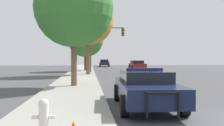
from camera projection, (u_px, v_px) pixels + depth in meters
The scene contains 9 objects.
sidewalk_left at pixel (57, 123), 7.28m from camera, with size 3.00×110.00×0.13m.
police_car at pixel (145, 87), 9.92m from camera, with size 2.15×5.25×1.39m.
fire_hydrant at pixel (44, 116), 5.86m from camera, with size 0.49×0.21×0.78m.
traffic_light at pixel (104, 40), 31.51m from camera, with size 3.88×0.35×5.12m.
car_background_distant at pixel (104, 63), 53.11m from camera, with size 2.06×4.54×1.37m.
car_background_oncoming at pixel (137, 65), 37.21m from camera, with size 2.00×4.45×1.36m.
tree_sidewalk_near at pixel (74, 8), 16.24m from camera, with size 4.62×4.62×6.83m.
tree_sidewalk_far at pixel (85, 39), 35.45m from camera, with size 4.57×4.57×6.26m.
tree_sidewalk_mid at pixel (88, 20), 27.26m from camera, with size 4.99×4.99×7.81m.
Camera 1 is at (-4.28, -7.34, 1.77)m, focal length 45.00 mm.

